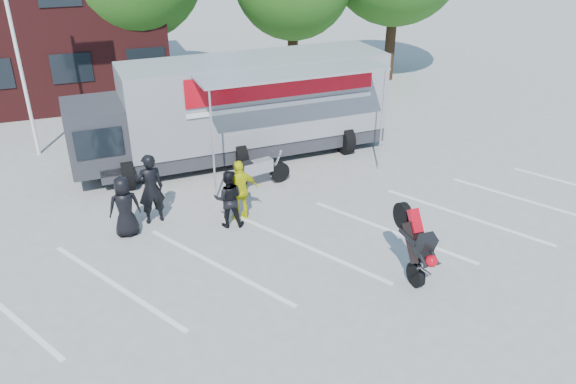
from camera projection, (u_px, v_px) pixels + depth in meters
ground at (316, 270)px, 13.55m from camera, size 100.00×100.00×0.00m
parking_bay_lines at (301, 248)px, 14.38m from camera, size 18.09×13.33×0.01m
flagpole at (16, 6)px, 17.75m from camera, size 1.61×0.12×8.00m
transporter_truck at (244, 156)px, 19.75m from camera, size 10.99×5.62×3.44m
parked_motorcycle at (259, 187)px, 17.57m from camera, size 2.33×1.19×1.17m
stunt_bike_rider at (400, 270)px, 13.53m from camera, size 0.79×1.68×1.97m
spectator_leather_a at (125, 207)px, 14.64m from camera, size 0.85×0.58×1.68m
spectator_leather_b at (151, 189)px, 15.20m from camera, size 0.80×0.59×2.01m
spectator_leather_c at (228, 199)px, 15.10m from camera, size 0.93×0.81×1.63m
spectator_hivis at (240, 191)px, 15.38m from camera, size 1.08×0.55×1.77m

